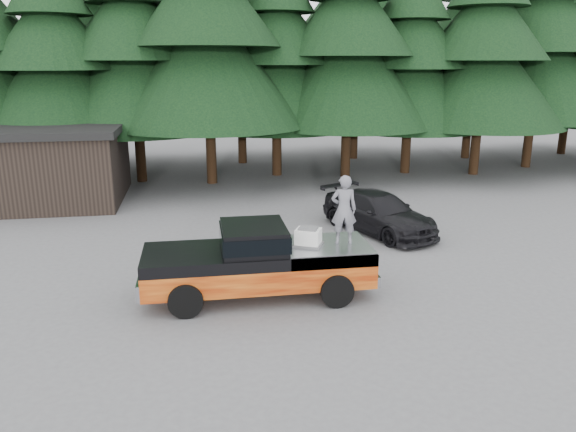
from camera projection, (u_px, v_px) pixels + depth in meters
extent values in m
plane|color=#535355|center=(270.00, 298.00, 14.51)|extent=(120.00, 120.00, 0.00)
cube|color=black|center=(254.00, 236.00, 14.22)|extent=(1.66, 1.90, 0.59)
cube|color=white|center=(308.00, 238.00, 14.38)|extent=(0.78, 0.72, 0.42)
imported|color=slate|center=(344.00, 210.00, 14.40)|extent=(0.72, 0.53, 1.81)
imported|color=black|center=(379.00, 213.00, 19.95)|extent=(3.75, 5.21, 1.40)
cube|color=black|center=(26.00, 167.00, 24.10)|extent=(8.00, 6.00, 3.00)
cube|color=black|center=(21.00, 129.00, 23.66)|extent=(8.40, 6.40, 0.30)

